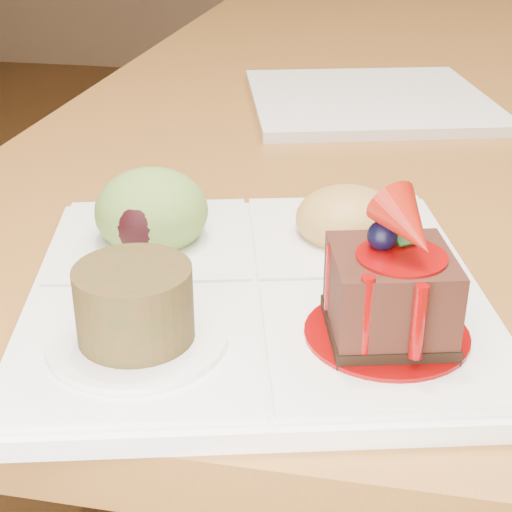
# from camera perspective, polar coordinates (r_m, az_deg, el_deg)

# --- Properties ---
(ground) EXTENTS (6.00, 6.00, 0.00)m
(ground) POSITION_cam_1_polar(r_m,az_deg,el_deg) (1.55, 12.61, -14.68)
(ground) COLOR brown
(dining_table) EXTENTS (1.00, 1.80, 0.75)m
(dining_table) POSITION_cam_1_polar(r_m,az_deg,el_deg) (1.22, 15.77, 10.35)
(dining_table) COLOR #9E5D29
(dining_table) RESTS_ON ground
(sampler_plate) EXTENTS (0.35, 0.35, 0.11)m
(sampler_plate) POSITION_cam_1_polar(r_m,az_deg,el_deg) (0.50, -0.27, -1.11)
(sampler_plate) COLOR white
(sampler_plate) RESTS_ON dining_table
(second_plate) EXTENTS (0.33, 0.33, 0.01)m
(second_plate) POSITION_cam_1_polar(r_m,az_deg,el_deg) (0.95, 8.21, 11.16)
(second_plate) COLOR white
(second_plate) RESTS_ON dining_table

